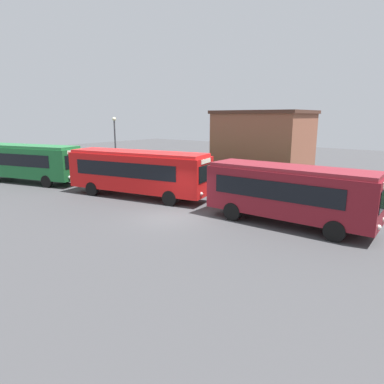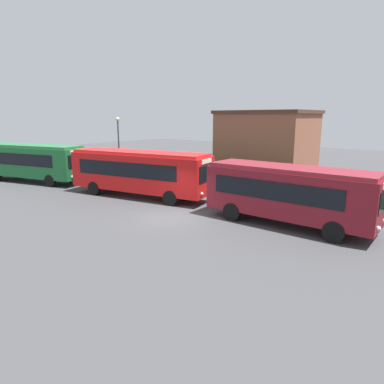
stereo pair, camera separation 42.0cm
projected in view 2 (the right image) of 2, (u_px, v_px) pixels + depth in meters
The scene contains 10 objects.
ground_plane at pixel (170, 217), 19.30m from camera, with size 101.04×101.04×0.00m, color #424244.
bus_green at pixel (31, 161), 29.38m from camera, with size 10.31×5.12×3.24m.
bus_red at pixel (139, 171), 23.83m from camera, with size 10.74×4.60×3.25m.
bus_maroon at pixel (289, 192), 17.53m from camera, with size 8.86×2.72×3.10m.
person_left at pixel (164, 178), 26.05m from camera, with size 0.33×0.44×1.82m.
person_center at pixel (294, 199), 19.93m from camera, with size 0.54×0.46×1.67m.
person_right at pixel (325, 195), 20.19m from camera, with size 0.48×0.33×1.91m.
hedge_row at pixel (259, 178), 26.82m from camera, with size 62.52×1.23×1.66m, color #225223.
depot_building at pixel (266, 144), 31.62m from camera, with size 8.33×6.12×6.14m.
lamppost at pixel (119, 139), 32.33m from camera, with size 0.36×0.36×5.55m.
Camera 2 is at (12.81, -13.44, 5.59)m, focal length 31.77 mm.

